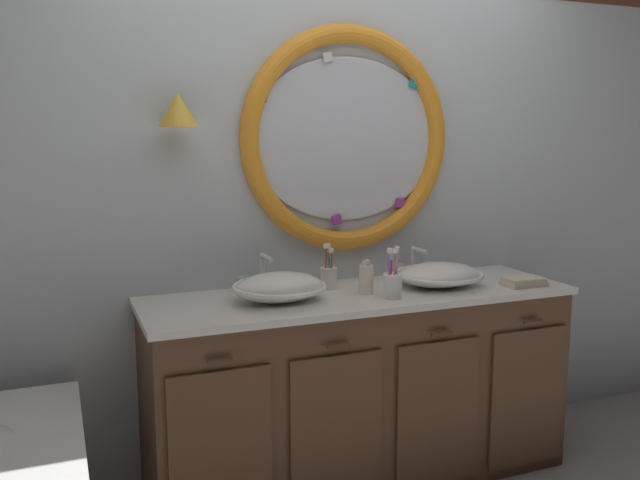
# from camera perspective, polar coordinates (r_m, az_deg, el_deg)

# --- Properties ---
(back_wall_assembly) EXTENTS (6.40, 0.26, 2.60)m
(back_wall_assembly) POSITION_cam_1_polar(r_m,az_deg,el_deg) (3.21, 0.88, 4.53)
(back_wall_assembly) COLOR silver
(back_wall_assembly) RESTS_ON ground_plane
(vanity_counter) EXTENTS (1.94, 0.61, 0.88)m
(vanity_counter) POSITION_cam_1_polar(r_m,az_deg,el_deg) (3.12, 3.40, -12.30)
(vanity_counter) COLOR brown
(vanity_counter) RESTS_ON ground_plane
(sink_basin_left) EXTENTS (0.40, 0.40, 0.12)m
(sink_basin_left) POSITION_cam_1_polar(r_m,az_deg,el_deg) (2.81, -3.50, -4.04)
(sink_basin_left) COLOR white
(sink_basin_left) RESTS_ON vanity_counter
(sink_basin_right) EXTENTS (0.42, 0.42, 0.11)m
(sink_basin_right) POSITION_cam_1_polar(r_m,az_deg,el_deg) (3.14, 10.14, -2.93)
(sink_basin_right) COLOR white
(sink_basin_right) RESTS_ON vanity_counter
(faucet_set_left) EXTENTS (0.24, 0.15, 0.17)m
(faucet_set_left) POSITION_cam_1_polar(r_m,az_deg,el_deg) (3.02, -4.87, -3.03)
(faucet_set_left) COLOR silver
(faucet_set_left) RESTS_ON vanity_counter
(faucet_set_right) EXTENTS (0.22, 0.15, 0.15)m
(faucet_set_right) POSITION_cam_1_polar(r_m,az_deg,el_deg) (3.33, 8.07, -2.07)
(faucet_set_right) COLOR silver
(faucet_set_right) RESTS_ON vanity_counter
(toothbrush_holder_left) EXTENTS (0.08, 0.08, 0.21)m
(toothbrush_holder_left) POSITION_cam_1_polar(r_m,az_deg,el_deg) (3.04, 0.74, -3.08)
(toothbrush_holder_left) COLOR white
(toothbrush_holder_left) RESTS_ON vanity_counter
(toothbrush_holder_right) EXTENTS (0.09, 0.09, 0.23)m
(toothbrush_holder_right) POSITION_cam_1_polar(r_m,az_deg,el_deg) (2.88, 6.22, -3.75)
(toothbrush_holder_right) COLOR white
(toothbrush_holder_right) RESTS_ON vanity_counter
(soap_dispenser) EXTENTS (0.07, 0.07, 0.16)m
(soap_dispenser) POSITION_cam_1_polar(r_m,az_deg,el_deg) (2.95, 3.97, -3.31)
(soap_dispenser) COLOR #EFE5C6
(soap_dispenser) RESTS_ON vanity_counter
(folded_hand_towel) EXTENTS (0.20, 0.12, 0.04)m
(folded_hand_towel) POSITION_cam_1_polar(r_m,az_deg,el_deg) (3.25, 17.04, -3.43)
(folded_hand_towel) COLOR beige
(folded_hand_towel) RESTS_ON vanity_counter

